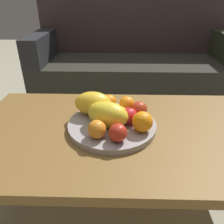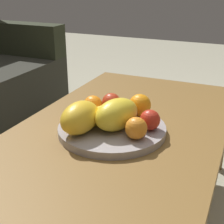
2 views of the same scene
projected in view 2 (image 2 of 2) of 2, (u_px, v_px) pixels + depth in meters
name	position (u px, v px, depth m)	size (l,w,h in m)	color
ground_plane	(119.00, 224.00, 1.28)	(8.00, 8.00, 0.00)	#A9A58C
coffee_table	(119.00, 139.00, 1.12)	(1.24, 0.70, 0.43)	brown
fruit_bowl	(112.00, 129.00, 1.08)	(0.36, 0.36, 0.03)	#9F9899
melon_large_front	(117.00, 114.00, 1.03)	(0.17, 0.10, 0.10)	yellow
melon_smaller_beside	(80.00, 117.00, 1.01)	(0.16, 0.10, 0.10)	yellow
orange_front	(140.00, 105.00, 1.13)	(0.08, 0.08, 0.08)	orange
orange_left	(93.00, 105.00, 1.15)	(0.07, 0.07, 0.07)	orange
orange_right	(136.00, 128.00, 0.97)	(0.07, 0.07, 0.07)	orange
orange_back	(77.00, 112.00, 1.09)	(0.07, 0.07, 0.07)	orange
apple_front	(150.00, 120.00, 1.03)	(0.07, 0.07, 0.07)	red
apple_left	(111.00, 102.00, 1.17)	(0.07, 0.07, 0.07)	#B8361C
apple_right	(120.00, 109.00, 1.12)	(0.07, 0.07, 0.07)	red
banana_bunch	(99.00, 116.00, 1.07)	(0.17, 0.13, 0.06)	yellow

